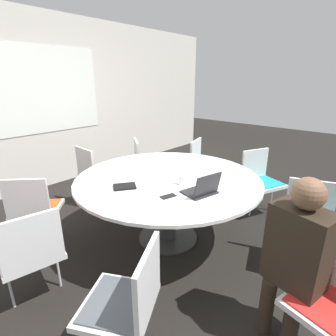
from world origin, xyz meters
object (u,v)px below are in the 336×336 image
at_px(chair_7, 31,250).
at_px(cell_phone, 168,196).
at_px(spiral_notebook, 125,186).
at_px(chair_1, 309,220).
at_px(chair_5, 94,171).
at_px(chair_8, 128,298).
at_px(chair_6, 34,206).
at_px(laptop, 203,189).
at_px(coffee_cup, 182,180).
at_px(chair_4, 145,161).
at_px(chair_2, 260,177).
at_px(chair_3, 203,163).
at_px(chair_0, 336,295).
at_px(person_0, 296,252).

distance_m(chair_7, cell_phone, 1.15).
height_order(chair_7, spiral_notebook, chair_7).
relative_size(chair_1, spiral_notebook, 3.26).
relative_size(chair_5, chair_7, 1.00).
height_order(chair_8, spiral_notebook, chair_8).
bearing_deg(chair_1, chair_6, 16.38).
xyz_separation_m(laptop, coffee_cup, (0.07, 0.29, -0.01)).
relative_size(chair_6, spiral_notebook, 3.26).
bearing_deg(laptop, spiral_notebook, -47.50).
height_order(chair_4, chair_7, same).
height_order(chair_1, chair_6, same).
xyz_separation_m(chair_2, laptop, (-1.42, -0.03, 0.30)).
bearing_deg(chair_7, chair_8, -67.63).
distance_m(chair_3, chair_5, 1.63).
relative_size(chair_3, chair_6, 1.00).
distance_m(chair_4, spiral_notebook, 1.63).
height_order(chair_3, chair_5, same).
xyz_separation_m(chair_4, laptop, (-0.89, -1.67, 0.30)).
relative_size(chair_1, chair_6, 1.00).
bearing_deg(laptop, chair_0, 93.39).
height_order(chair_0, laptop, laptop).
height_order(chair_1, chair_7, same).
height_order(chair_1, cell_phone, chair_1).
relative_size(chair_4, person_0, 0.71).
xyz_separation_m(chair_1, chair_5, (-0.52, 2.66, 0.00)).
bearing_deg(spiral_notebook, chair_2, -19.27).
relative_size(chair_4, chair_7, 1.00).
height_order(chair_0, coffee_cup, chair_0).
distance_m(chair_7, laptop, 1.46).
distance_m(chair_8, coffee_cup, 1.25).
bearing_deg(chair_7, chair_4, 34.94).
bearing_deg(chair_4, coffee_cup, 5.56).
distance_m(chair_0, spiral_notebook, 1.80).
distance_m(chair_5, person_0, 2.81).
xyz_separation_m(chair_7, cell_phone, (1.00, -0.51, 0.25)).
distance_m(chair_8, cell_phone, 0.94).
xyz_separation_m(laptop, cell_phone, (-0.24, 0.20, -0.05)).
height_order(chair_3, chair_7, same).
distance_m(chair_6, person_0, 2.41).
relative_size(chair_8, person_0, 0.71).
distance_m(chair_5, cell_phone, 1.76).
relative_size(chair_1, chair_2, 1.00).
distance_m(chair_0, chair_8, 1.26).
relative_size(chair_3, chair_5, 1.00).
bearing_deg(chair_2, chair_5, -31.60).
relative_size(chair_6, coffee_cup, 9.42).
bearing_deg(chair_0, cell_phone, 15.07).
height_order(chair_7, chair_8, same).
xyz_separation_m(chair_0, coffee_cup, (0.28, 1.41, 0.29)).
bearing_deg(spiral_notebook, chair_8, -129.59).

